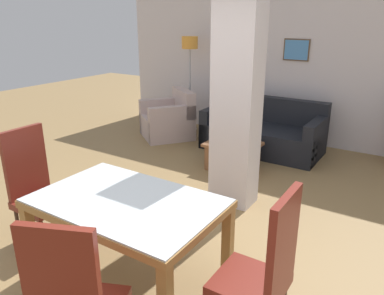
% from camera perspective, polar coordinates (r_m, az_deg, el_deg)
% --- Properties ---
extents(ground_plane, '(18.00, 18.00, 0.00)m').
position_cam_1_polar(ground_plane, '(3.45, -9.24, -19.06)').
color(ground_plane, olive).
extents(back_wall, '(7.20, 0.09, 2.70)m').
position_cam_1_polar(back_wall, '(6.75, 16.60, 11.93)').
color(back_wall, silver).
rests_on(back_wall, ground_plane).
extents(divider_pillar, '(0.50, 0.35, 2.70)m').
position_cam_1_polar(divider_pillar, '(4.21, 6.88, 8.52)').
color(divider_pillar, silver).
rests_on(divider_pillar, ground_plane).
extents(dining_table, '(1.49, 0.96, 0.76)m').
position_cam_1_polar(dining_table, '(3.12, -9.83, -10.39)').
color(dining_table, '#9F6F39').
rests_on(dining_table, ground_plane).
extents(dining_chair_head_right, '(0.46, 0.46, 1.14)m').
position_cam_1_polar(dining_chair_head_right, '(2.59, 10.95, -17.63)').
color(dining_chair_head_right, maroon).
rests_on(dining_chair_head_right, ground_plane).
extents(dining_chair_head_left, '(0.46, 0.46, 1.14)m').
position_cam_1_polar(dining_chair_head_left, '(3.95, -22.73, -5.28)').
color(dining_chair_head_left, maroon).
rests_on(dining_chair_head_left, ground_plane).
extents(sofa, '(1.90, 0.93, 0.85)m').
position_cam_1_polar(sofa, '(6.35, 10.80, 2.14)').
color(sofa, black).
rests_on(sofa, ground_plane).
extents(armchair, '(1.18, 1.18, 0.87)m').
position_cam_1_polar(armchair, '(6.95, -3.50, 4.04)').
color(armchair, '#C3ABA7').
rests_on(armchair, ground_plane).
extents(coffee_table, '(0.74, 0.59, 0.40)m').
position_cam_1_polar(coffee_table, '(5.51, 6.20, -1.25)').
color(coffee_table, brown).
rests_on(coffee_table, ground_plane).
extents(bottle, '(0.08, 0.08, 0.27)m').
position_cam_1_polar(bottle, '(5.39, 6.86, 1.62)').
color(bottle, '#194C23').
rests_on(bottle, coffee_table).
extents(floor_lamp, '(0.30, 0.30, 1.78)m').
position_cam_1_polar(floor_lamp, '(7.21, -0.34, 14.28)').
color(floor_lamp, '#B7B7BC').
rests_on(floor_lamp, ground_plane).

